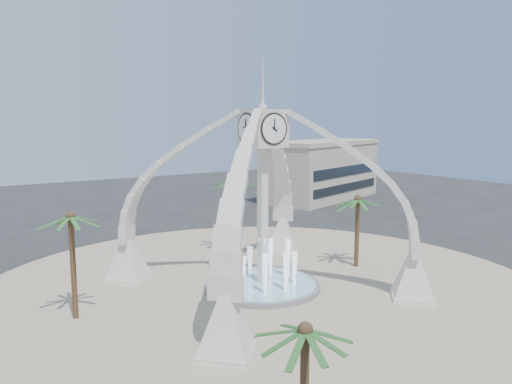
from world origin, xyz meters
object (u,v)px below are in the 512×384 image
fountain (262,285)px  palm_north (233,179)px  palm_west (71,218)px  palm_east (358,200)px  palm_south (305,332)px  clock_tower (263,197)px

fountain → palm_north: 11.60m
palm_west → palm_north: size_ratio=0.92×
palm_east → palm_south: bearing=-139.2°
fountain → palm_south: palm_south is taller
palm_west → palm_north: bearing=25.7°
palm_east → palm_west: (-21.30, 1.65, 0.63)m
palm_north → palm_south: palm_north is taller
clock_tower → palm_south: (-9.04, -15.57, -1.66)m
palm_north → palm_west: bearing=-154.3°
fountain → palm_east: (9.17, 0.14, 5.13)m
palm_north → palm_east: bearing=-56.9°
palm_north → palm_south: bearing=-116.4°
palm_west → palm_south: 17.67m
palm_north → palm_south: size_ratio=1.35×
fountain → palm_north: bearing=70.4°
clock_tower → palm_north: clock_tower is taller
fountain → clock_tower: bearing=-90.0°
fountain → palm_west: palm_west is taller
fountain → palm_south: size_ratio=1.45×
palm_east → palm_west: palm_west is taller
palm_west → palm_south: palm_west is taller
fountain → palm_west: 13.55m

